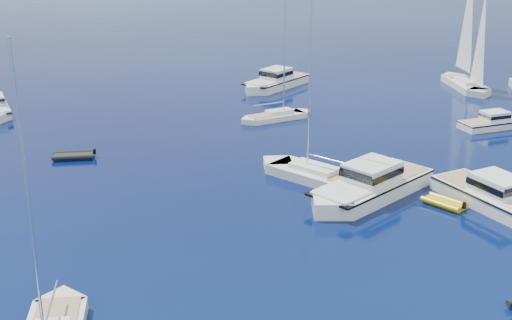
# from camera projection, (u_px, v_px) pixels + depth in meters

# --- Properties ---
(motor_cruiser_right) EXTENTS (4.46, 11.58, 2.97)m
(motor_cruiser_right) POSITION_uv_depth(u_px,v_px,m) (498.00, 208.00, 48.20)
(motor_cruiser_right) COLOR white
(motor_cruiser_right) RESTS_ON ground
(motor_cruiser_centre) EXTENTS (13.07, 8.27, 3.29)m
(motor_cruiser_centre) POSITION_uv_depth(u_px,v_px,m) (368.00, 197.00, 50.17)
(motor_cruiser_centre) COLOR white
(motor_cruiser_centre) RESTS_ON ground
(motor_cruiser_far_r) EXTENTS (8.08, 2.74, 2.10)m
(motor_cruiser_far_r) POSITION_uv_depth(u_px,v_px,m) (495.00, 127.00, 66.79)
(motor_cruiser_far_r) COLOR silver
(motor_cruiser_far_r) RESTS_ON ground
(motor_cruiser_distant) EXTENTS (11.39, 8.47, 2.93)m
(motor_cruiser_distant) POSITION_uv_depth(u_px,v_px,m) (275.00, 88.00, 82.37)
(motor_cruiser_distant) COLOR white
(motor_cruiser_distant) RESTS_ON ground
(sailboat_mid_r) EXTENTS (7.99, 11.95, 17.36)m
(sailboat_mid_r) POSITION_uv_depth(u_px,v_px,m) (319.00, 181.00, 53.19)
(sailboat_mid_r) COLOR white
(sailboat_mid_r) RESTS_ON ground
(sailboat_centre) EXTENTS (8.51, 2.93, 12.27)m
(sailboat_centre) POSITION_uv_depth(u_px,v_px,m) (276.00, 119.00, 69.42)
(sailboat_centre) COLOR silver
(sailboat_centre) RESTS_ON ground
(sailboat_sails_far) EXTENTS (6.20, 11.89, 16.93)m
(sailboat_sails_far) POSITION_uv_depth(u_px,v_px,m) (465.00, 88.00, 82.31)
(sailboat_sails_far) COLOR silver
(sailboat_sails_far) RESTS_ON ground
(tender_yellow) EXTENTS (2.75, 3.56, 0.95)m
(tender_yellow) POSITION_uv_depth(u_px,v_px,m) (444.00, 206.00, 48.62)
(tender_yellow) COLOR #E1BC0D
(tender_yellow) RESTS_ON ground
(tender_grey_far) EXTENTS (3.96, 2.81, 0.95)m
(tender_grey_far) POSITION_uv_depth(u_px,v_px,m) (74.00, 158.00, 58.25)
(tender_grey_far) COLOR black
(tender_grey_far) RESTS_ON ground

